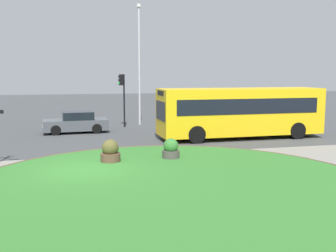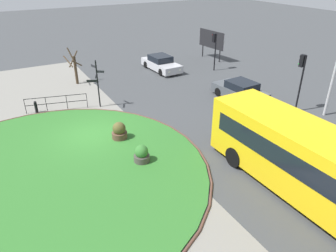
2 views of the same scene
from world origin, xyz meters
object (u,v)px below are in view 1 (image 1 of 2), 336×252
at_px(car_far_lane, 76,123).
at_px(traffic_light_near, 122,89).
at_px(bus_yellow, 240,111).
at_px(planter_kerbside, 110,153).
at_px(lamppost_tall, 139,61).
at_px(planter_near_signpost, 171,150).

distance_m(car_far_lane, traffic_light_near, 4.39).
bearing_deg(bus_yellow, car_far_lane, -26.54).
bearing_deg(planter_kerbside, lamppost_tall, 74.73).
height_order(car_far_lane, planter_kerbside, car_far_lane).
relative_size(lamppost_tall, planter_near_signpost, 9.06).
bearing_deg(planter_kerbside, bus_yellow, 31.78).
height_order(bus_yellow, lamppost_tall, lamppost_tall).
xyz_separation_m(bus_yellow, planter_kerbside, (-8.32, -5.15, -1.14)).
bearing_deg(traffic_light_near, car_far_lane, 23.94).
xyz_separation_m(car_far_lane, planter_near_signpost, (4.00, -9.71, -0.20)).
xyz_separation_m(car_far_lane, traffic_light_near, (3.33, 1.91, 2.14)).
distance_m(car_far_lane, planter_near_signpost, 10.51).
height_order(lamppost_tall, planter_near_signpost, lamppost_tall).
bearing_deg(traffic_light_near, lamppost_tall, -146.57).
distance_m(traffic_light_near, planter_kerbside, 12.12).
height_order(car_far_lane, lamppost_tall, lamppost_tall).
bearing_deg(planter_kerbside, traffic_light_near, 80.03).
distance_m(bus_yellow, traffic_light_near, 9.15).
distance_m(car_far_lane, lamppost_tall, 7.04).
distance_m(car_far_lane, planter_kerbside, 9.90).
bearing_deg(lamppost_tall, traffic_light_near, -140.72).
xyz_separation_m(car_far_lane, planter_kerbside, (1.27, -9.81, -0.17)).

